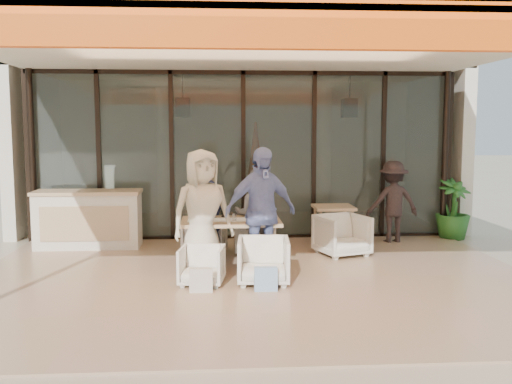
% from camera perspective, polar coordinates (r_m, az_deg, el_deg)
% --- Properties ---
extents(ground, '(70.00, 70.00, 0.00)m').
position_cam_1_polar(ground, '(8.12, -0.28, -8.82)').
color(ground, '#C6B293').
rests_on(ground, ground).
extents(terrace_floor, '(8.00, 6.00, 0.01)m').
position_cam_1_polar(terrace_floor, '(8.12, -0.28, -8.78)').
color(terrace_floor, tan).
rests_on(terrace_floor, ground).
extents(terrace_structure, '(8.00, 6.00, 3.40)m').
position_cam_1_polar(terrace_structure, '(7.65, -0.17, 14.81)').
color(terrace_structure, silver).
rests_on(terrace_structure, ground).
extents(glass_storefront, '(8.08, 0.10, 3.20)m').
position_cam_1_polar(glass_storefront, '(10.84, -1.28, 3.61)').
color(glass_storefront, '#9EADA3').
rests_on(glass_storefront, ground).
extents(interior_block, '(9.05, 3.62, 3.52)m').
position_cam_1_polar(interior_block, '(13.14, -1.71, 6.86)').
color(interior_block, silver).
rests_on(interior_block, ground).
extents(host_counter, '(1.85, 0.65, 1.04)m').
position_cam_1_polar(host_counter, '(10.49, -16.42, -2.62)').
color(host_counter, silver).
rests_on(host_counter, ground).
extents(dining_table, '(1.50, 0.90, 0.93)m').
position_cam_1_polar(dining_table, '(8.68, -2.58, -3.18)').
color(dining_table, tan).
rests_on(dining_table, ground).
extents(chair_far_left, '(0.77, 0.74, 0.70)m').
position_cam_1_polar(chair_far_left, '(9.67, -5.14, -4.22)').
color(chair_far_left, white).
rests_on(chair_far_left, ground).
extents(chair_far_right, '(0.68, 0.64, 0.70)m').
position_cam_1_polar(chair_far_right, '(9.69, -0.16, -4.19)').
color(chair_far_right, white).
rests_on(chair_far_right, ground).
extents(chair_near_left, '(0.65, 0.62, 0.60)m').
position_cam_1_polar(chair_near_left, '(7.83, -5.44, -7.18)').
color(chair_near_left, white).
rests_on(chair_near_left, ground).
extents(chair_near_right, '(0.74, 0.70, 0.71)m').
position_cam_1_polar(chair_near_right, '(7.83, 0.75, -6.69)').
color(chair_near_right, white).
rests_on(chair_near_right, ground).
extents(diner_navy, '(0.69, 0.53, 1.69)m').
position_cam_1_polar(diner_navy, '(9.10, -5.24, -1.74)').
color(diner_navy, '#181E36').
rests_on(diner_navy, ground).
extents(diner_grey, '(0.83, 0.71, 1.49)m').
position_cam_1_polar(diner_grey, '(9.13, 0.04, -2.31)').
color(diner_grey, slate).
rests_on(diner_grey, ground).
extents(diner_cream, '(1.05, 0.88, 1.84)m').
position_cam_1_polar(diner_cream, '(8.20, -5.40, -2.13)').
color(diner_cream, beige).
rests_on(diner_cream, ground).
extents(diner_periwinkle, '(1.19, 0.81, 1.87)m').
position_cam_1_polar(diner_periwinkle, '(8.22, 0.47, -1.97)').
color(diner_periwinkle, '#6C7AB4').
rests_on(diner_periwinkle, ground).
extents(tote_bag_cream, '(0.30, 0.10, 0.34)m').
position_cam_1_polar(tote_bag_cream, '(7.47, -5.52, -8.86)').
color(tote_bag_cream, silver).
rests_on(tote_bag_cream, ground).
extents(tote_bag_blue, '(0.30, 0.10, 0.34)m').
position_cam_1_polar(tote_bag_blue, '(7.49, 0.99, -8.78)').
color(tote_bag_blue, '#99BFD8').
rests_on(tote_bag_blue, ground).
extents(side_table, '(0.70, 0.70, 0.74)m').
position_cam_1_polar(side_table, '(10.30, 7.74, -1.98)').
color(side_table, tan).
rests_on(side_table, ground).
extents(side_chair, '(0.94, 0.91, 0.77)m').
position_cam_1_polar(side_chair, '(9.61, 8.62, -4.12)').
color(side_chair, white).
rests_on(side_chair, ground).
extents(standing_woman, '(1.03, 0.65, 1.53)m').
position_cam_1_polar(standing_woman, '(10.86, 13.52, -0.99)').
color(standing_woman, black).
rests_on(standing_woman, ground).
extents(potted_palm, '(0.84, 0.84, 1.17)m').
position_cam_1_polar(potted_palm, '(11.60, 19.08, -1.59)').
color(potted_palm, '#1E5919').
rests_on(potted_palm, ground).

